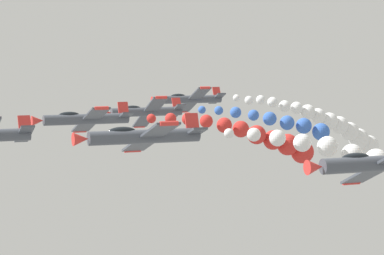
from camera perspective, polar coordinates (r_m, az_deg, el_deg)
airplane_left_inner at (r=67.82m, az=-3.26°, el=-0.58°), size 9.18×10.35×3.48m
airplane_right_inner at (r=90.88m, az=-7.03°, el=0.56°), size 9.14×10.35×3.53m
smoke_trail_right_inner at (r=100.13m, az=4.90°, el=-0.78°), size 4.11×21.37×6.60m
airplane_left_outer at (r=61.69m, az=12.01°, el=-2.30°), size 8.89×10.35×4.18m
airplane_right_outer at (r=106.81m, az=-3.08°, el=1.05°), size 8.71×10.35×4.59m
smoke_trail_right_outer at (r=113.54m, az=6.30°, el=0.26°), size 3.53×17.81×4.84m
airplane_high_slot at (r=120.72m, az=-0.17°, el=1.87°), size 8.89×10.35×4.20m
smoke_trail_high_slot at (r=133.69m, az=9.57°, el=-0.06°), size 4.81×25.94×10.19m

